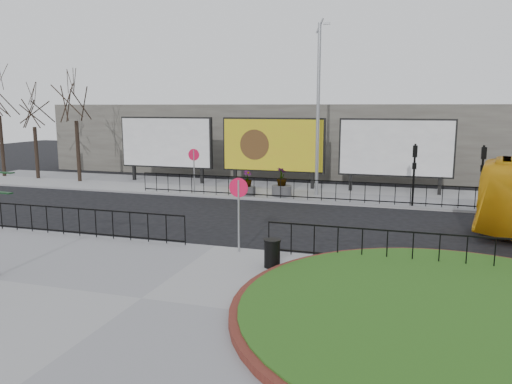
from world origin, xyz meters
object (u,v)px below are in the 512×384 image
at_px(billboard_mid, 273,145).
at_px(litter_bin, 272,253).
at_px(planter_b, 282,186).
at_px(lamp_post, 318,107).
at_px(planter_a, 247,186).

relative_size(billboard_mid, litter_bin, 7.28).
xyz_separation_m(litter_bin, planter_b, (-2.71, 11.78, 0.10)).
bearing_deg(lamp_post, planter_a, -161.33).
distance_m(lamp_post, planter_b, 4.60).
distance_m(billboard_mid, planter_a, 3.80).
xyz_separation_m(planter_a, planter_b, (1.83, 0.35, 0.05)).
distance_m(planter_a, planter_b, 1.86).
xyz_separation_m(litter_bin, planter_a, (-4.54, 11.43, 0.04)).
distance_m(litter_bin, planter_a, 12.30).
relative_size(litter_bin, planter_a, 0.64).
bearing_deg(litter_bin, planter_a, 111.65).
bearing_deg(litter_bin, lamp_post, 94.41).
bearing_deg(planter_b, litter_bin, -77.03).
bearing_deg(planter_a, planter_b, 10.71).
height_order(litter_bin, planter_a, planter_a).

